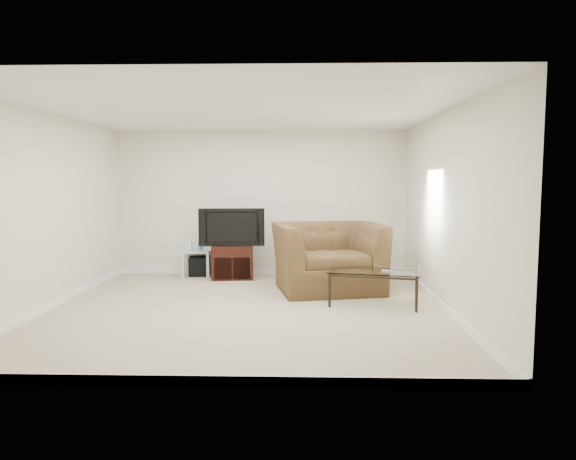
{
  "coord_description": "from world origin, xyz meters",
  "views": [
    {
      "loc": [
        0.71,
        -6.4,
        1.64
      ],
      "look_at": [
        0.5,
        1.2,
        0.9
      ],
      "focal_mm": 32.0,
      "sensor_mm": 36.0,
      "label": 1
    }
  ],
  "objects_px": {
    "side_table": "(198,263)",
    "recliner": "(328,245)",
    "subwoofer": "(200,266)",
    "tv_stand": "(232,262)",
    "coffee_table": "(374,287)",
    "television": "(232,227)"
  },
  "relations": [
    {
      "from": "tv_stand",
      "to": "television",
      "type": "bearing_deg",
      "value": -90.0
    },
    {
      "from": "television",
      "to": "subwoofer",
      "type": "distance_m",
      "value": 0.98
    },
    {
      "from": "tv_stand",
      "to": "recliner",
      "type": "bearing_deg",
      "value": -35.49
    },
    {
      "from": "side_table",
      "to": "coffee_table",
      "type": "bearing_deg",
      "value": -35.9
    },
    {
      "from": "tv_stand",
      "to": "recliner",
      "type": "relative_size",
      "value": 0.44
    },
    {
      "from": "side_table",
      "to": "coffee_table",
      "type": "relative_size",
      "value": 0.4
    },
    {
      "from": "recliner",
      "to": "coffee_table",
      "type": "bearing_deg",
      "value": -69.96
    },
    {
      "from": "subwoofer",
      "to": "recliner",
      "type": "bearing_deg",
      "value": -26.99
    },
    {
      "from": "tv_stand",
      "to": "side_table",
      "type": "bearing_deg",
      "value": 153.25
    },
    {
      "from": "coffee_table",
      "to": "tv_stand",
      "type": "bearing_deg",
      "value": 140.24
    },
    {
      "from": "side_table",
      "to": "coffee_table",
      "type": "distance_m",
      "value": 3.39
    },
    {
      "from": "side_table",
      "to": "recliner",
      "type": "relative_size",
      "value": 0.31
    },
    {
      "from": "tv_stand",
      "to": "coffee_table",
      "type": "bearing_deg",
      "value": -46.56
    },
    {
      "from": "subwoofer",
      "to": "recliner",
      "type": "height_order",
      "value": "recliner"
    },
    {
      "from": "coffee_table",
      "to": "television",
      "type": "bearing_deg",
      "value": 140.64
    },
    {
      "from": "subwoofer",
      "to": "side_table",
      "type": "bearing_deg",
      "value": -145.2
    },
    {
      "from": "tv_stand",
      "to": "side_table",
      "type": "xyz_separation_m",
      "value": [
        -0.63,
        0.23,
        -0.06
      ]
    },
    {
      "from": "television",
      "to": "subwoofer",
      "type": "bearing_deg",
      "value": 151.52
    },
    {
      "from": "tv_stand",
      "to": "television",
      "type": "relative_size",
      "value": 0.68
    },
    {
      "from": "recliner",
      "to": "coffee_table",
      "type": "relative_size",
      "value": 1.31
    },
    {
      "from": "television",
      "to": "side_table",
      "type": "xyz_separation_m",
      "value": [
        -0.64,
        0.26,
        -0.65
      ]
    },
    {
      "from": "side_table",
      "to": "subwoofer",
      "type": "height_order",
      "value": "side_table"
    }
  ]
}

